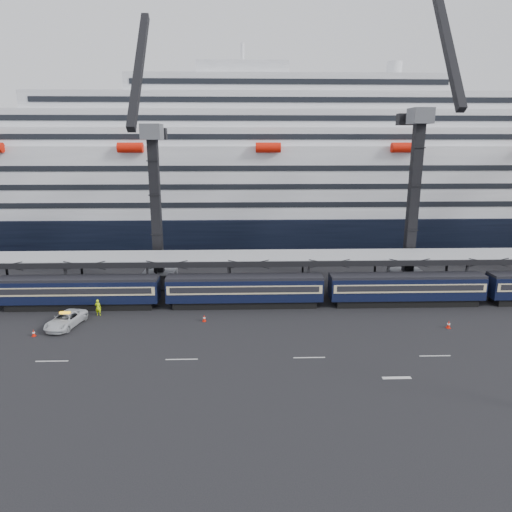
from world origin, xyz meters
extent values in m
plane|color=black|center=(0.00, 0.00, 0.00)|extent=(260.00, 260.00, 0.00)
cube|color=beige|center=(-26.00, -4.00, 0.01)|extent=(3.00, 0.15, 0.02)
cube|color=beige|center=(-14.00, -4.00, 0.01)|extent=(3.00, 0.15, 0.02)
cube|color=beige|center=(-2.00, -4.00, 0.01)|extent=(3.00, 0.15, 0.02)
cube|color=beige|center=(10.00, -4.00, 0.01)|extent=(3.00, 0.15, 0.02)
cube|color=beige|center=(5.00, -8.00, 0.01)|extent=(2.50, 0.40, 0.02)
cube|color=black|center=(-28.00, 10.00, 0.45)|extent=(17.48, 2.40, 0.90)
cube|color=black|center=(-28.00, 10.00, 2.25)|extent=(19.00, 2.80, 2.70)
cube|color=beige|center=(-28.00, 10.00, 2.55)|extent=(18.62, 2.92, 1.05)
cube|color=black|center=(-28.00, 10.00, 2.60)|extent=(17.86, 2.98, 0.70)
cube|color=black|center=(-28.00, 10.00, 3.75)|extent=(19.00, 2.50, 0.35)
cube|color=black|center=(-8.00, 10.00, 0.45)|extent=(17.48, 2.40, 0.90)
cube|color=black|center=(-8.00, 10.00, 2.25)|extent=(19.00, 2.80, 2.70)
cube|color=beige|center=(-8.00, 10.00, 2.55)|extent=(18.62, 2.92, 1.05)
cube|color=black|center=(-8.00, 10.00, 2.60)|extent=(17.86, 2.98, 0.70)
cube|color=black|center=(-8.00, 10.00, 3.75)|extent=(19.00, 2.50, 0.35)
cube|color=black|center=(12.00, 10.00, 0.45)|extent=(17.48, 2.40, 0.90)
cube|color=black|center=(12.00, 10.00, 2.25)|extent=(19.00, 2.80, 2.70)
cube|color=beige|center=(12.00, 10.00, 2.55)|extent=(18.62, 2.92, 1.05)
cube|color=black|center=(12.00, 10.00, 2.60)|extent=(17.86, 2.98, 0.70)
cube|color=black|center=(12.00, 10.00, 3.75)|extent=(19.00, 2.50, 0.35)
cube|color=#989AA0|center=(0.00, 14.00, 5.40)|extent=(130.00, 6.00, 0.25)
cube|color=black|center=(0.00, 11.00, 5.10)|extent=(130.00, 0.25, 0.70)
cube|color=black|center=(0.00, 17.00, 5.10)|extent=(130.00, 0.25, 0.70)
cube|color=black|center=(-40.00, 16.80, 2.70)|extent=(0.25, 0.25, 5.40)
cube|color=black|center=(-30.00, 11.20, 2.70)|extent=(0.25, 0.25, 5.40)
cube|color=black|center=(-30.00, 16.80, 2.70)|extent=(0.25, 0.25, 5.40)
cube|color=black|center=(-20.00, 11.20, 2.70)|extent=(0.25, 0.25, 5.40)
cube|color=black|center=(-20.00, 16.80, 2.70)|extent=(0.25, 0.25, 5.40)
cube|color=black|center=(-10.00, 11.20, 2.70)|extent=(0.25, 0.25, 5.40)
cube|color=black|center=(-10.00, 16.80, 2.70)|extent=(0.25, 0.25, 5.40)
cube|color=black|center=(0.00, 11.20, 2.70)|extent=(0.25, 0.25, 5.40)
cube|color=black|center=(0.00, 16.80, 2.70)|extent=(0.25, 0.25, 5.40)
cube|color=black|center=(10.00, 11.20, 2.70)|extent=(0.25, 0.25, 5.40)
cube|color=black|center=(10.00, 16.80, 2.70)|extent=(0.25, 0.25, 5.40)
cube|color=black|center=(20.00, 11.20, 2.70)|extent=(0.25, 0.25, 5.40)
cube|color=black|center=(20.00, 16.80, 2.70)|extent=(0.25, 0.25, 5.40)
cube|color=black|center=(0.00, 46.00, 3.50)|extent=(200.00, 28.00, 7.00)
cube|color=silver|center=(0.00, 46.00, 13.00)|extent=(190.00, 26.88, 12.00)
cube|color=silver|center=(0.00, 46.00, 20.50)|extent=(160.00, 24.64, 3.00)
cube|color=black|center=(0.00, 33.63, 20.50)|extent=(153.60, 0.12, 0.90)
cube|color=silver|center=(0.00, 46.00, 23.50)|extent=(124.00, 21.84, 3.00)
cube|color=black|center=(0.00, 35.03, 23.50)|extent=(119.04, 0.12, 0.90)
cube|color=silver|center=(0.00, 46.00, 26.50)|extent=(90.00, 19.04, 3.00)
cube|color=black|center=(0.00, 36.43, 26.50)|extent=(86.40, 0.12, 0.90)
cube|color=silver|center=(0.00, 46.00, 29.50)|extent=(56.00, 16.24, 3.00)
cube|color=black|center=(0.00, 37.83, 29.50)|extent=(53.76, 0.12, 0.90)
cube|color=silver|center=(-8.00, 46.00, 32.00)|extent=(16.00, 12.00, 2.50)
cylinder|color=silver|center=(20.00, 46.00, 32.50)|extent=(2.80, 2.80, 3.00)
cylinder|color=red|center=(-26.00, 31.96, 18.80)|extent=(4.00, 1.60, 1.60)
cylinder|color=red|center=(-4.00, 31.96, 18.80)|extent=(4.00, 1.60, 1.60)
cylinder|color=red|center=(18.00, 31.96, 18.80)|extent=(4.00, 1.60, 1.60)
cube|color=#494B50|center=(-20.00, 19.00, 1.00)|extent=(4.50, 4.50, 2.00)
cube|color=black|center=(-20.00, 19.00, 11.00)|extent=(1.30, 1.30, 18.00)
cube|color=#494B50|center=(-20.00, 19.00, 21.00)|extent=(2.60, 3.20, 2.00)
cube|color=black|center=(-20.00, 13.21, 27.89)|extent=(0.90, 12.26, 14.37)
cube|color=black|center=(-20.00, 21.52, 21.00)|extent=(0.90, 5.04, 0.90)
cube|color=black|center=(-20.00, 24.04, 20.80)|extent=(2.20, 1.60, 1.60)
cube|color=#494B50|center=(15.00, 18.00, 1.00)|extent=(4.50, 4.50, 2.00)
cube|color=black|center=(15.00, 18.00, 12.00)|extent=(1.30, 1.30, 20.00)
cube|color=#494B50|center=(15.00, 18.00, 23.00)|extent=(2.60, 3.20, 2.00)
cube|color=black|center=(15.00, 12.26, 31.19)|extent=(0.90, 12.21, 16.90)
cube|color=black|center=(15.00, 20.80, 23.00)|extent=(0.90, 5.60, 0.90)
cube|color=black|center=(15.00, 23.60, 22.80)|extent=(2.20, 1.60, 1.60)
imported|color=silver|center=(-27.72, 4.23, 0.78)|extent=(3.60, 5.98, 1.55)
imported|color=#C8F80D|center=(-25.16, 7.50, 0.97)|extent=(0.76, 0.55, 1.93)
cube|color=red|center=(-30.14, 1.71, 0.02)|extent=(0.38, 0.38, 0.04)
cone|color=red|center=(-30.14, 1.71, 0.40)|extent=(0.32, 0.32, 0.71)
cylinder|color=white|center=(-30.14, 1.71, 0.40)|extent=(0.27, 0.27, 0.12)
cube|color=red|center=(-26.50, 6.03, 0.02)|extent=(0.42, 0.42, 0.04)
cone|color=red|center=(-26.50, 6.03, 0.44)|extent=(0.35, 0.35, 0.80)
cylinder|color=white|center=(-26.50, 6.03, 0.44)|extent=(0.30, 0.30, 0.13)
cube|color=red|center=(-12.62, 5.26, 0.02)|extent=(0.39, 0.39, 0.04)
cone|color=red|center=(-12.62, 5.26, 0.42)|extent=(0.33, 0.33, 0.75)
cylinder|color=white|center=(-12.62, 5.26, 0.42)|extent=(0.28, 0.28, 0.12)
cube|color=red|center=(14.20, 2.56, 0.02)|extent=(0.44, 0.44, 0.05)
cone|color=red|center=(14.20, 2.56, 0.46)|extent=(0.37, 0.37, 0.83)
cylinder|color=white|center=(14.20, 2.56, 0.46)|extent=(0.31, 0.31, 0.14)
camera|label=1|loc=(-8.20, -43.14, 19.84)|focal=32.00mm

